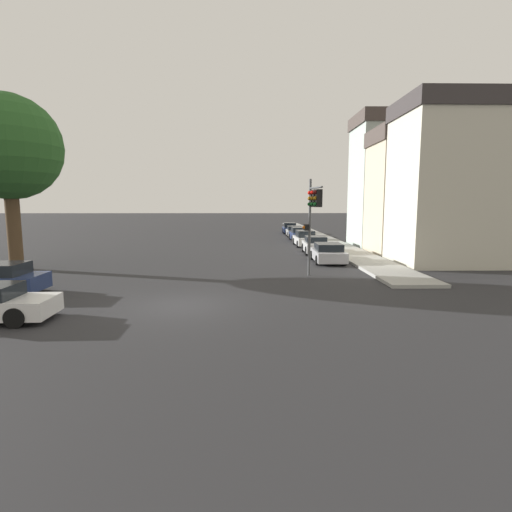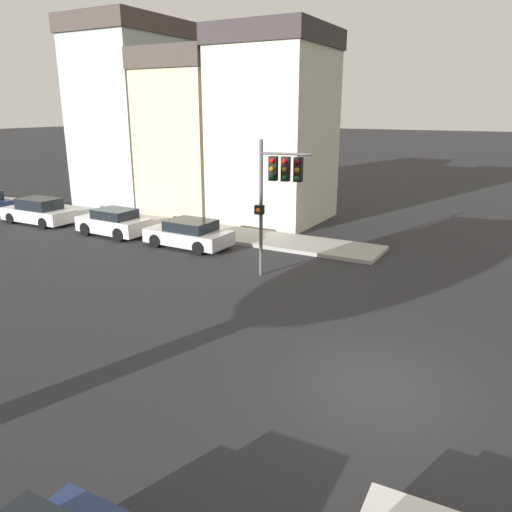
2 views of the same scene
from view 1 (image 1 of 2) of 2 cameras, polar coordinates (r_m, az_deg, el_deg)
The scene contains 11 objects.
ground_plane at distance 16.13m, azimuth -10.71°, elevation -6.95°, with size 300.00×300.00×0.00m, color #28282B.
sidewalk_strip at distance 49.15m, azimuth 8.50°, elevation 2.89°, with size 2.81×60.00×0.18m.
rowhouse_backdrop at distance 35.09m, azimuth 21.76°, elevation 9.52°, with size 8.22×16.88×12.00m.
street_tree at distance 28.32m, azimuth -31.96°, elevation 12.96°, with size 6.16×6.16×10.37m.
traffic_signal at distance 21.42m, azimuth 8.16°, elevation 6.96°, with size 0.79×2.08×5.31m.
parked_car_0 at distance 27.63m, azimuth 10.26°, elevation 0.41°, with size 2.11×4.19×1.31m.
parked_car_1 at distance 32.29m, azimuth 8.47°, elevation 1.54°, with size 1.95×3.88×1.40m.
parked_car_2 at distance 38.00m, azimuth 6.98°, elevation 2.48°, with size 1.89×4.44×1.47m.
parked_car_3 at distance 43.40m, azimuth 6.15°, elevation 3.11°, with size 1.88×3.95×1.45m.
parked_car_4 at distance 48.93m, azimuth 5.51°, elevation 3.53°, with size 2.06×4.26×1.27m.
parked_car_5 at distance 53.64m, azimuth 4.82°, elevation 3.95°, with size 1.90×4.06×1.44m.
Camera 1 is at (2.68, -15.39, 4.00)m, focal length 28.00 mm.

